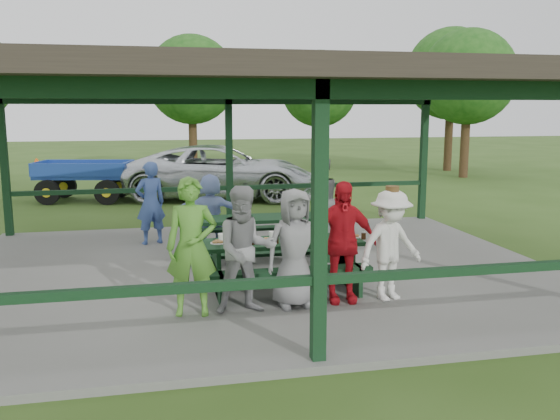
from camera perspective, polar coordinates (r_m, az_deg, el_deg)
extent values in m
plane|color=#304D18|center=(10.24, -2.12, -6.18)|extent=(90.00, 90.00, 0.00)
cube|color=slate|center=(10.22, -2.12, -5.91)|extent=(10.00, 8.00, 0.10)
cube|color=black|center=(6.25, 3.80, -1.42)|extent=(0.15, 0.15, 3.00)
cube|color=black|center=(13.91, -24.98, 3.85)|extent=(0.15, 0.15, 3.00)
cube|color=black|center=(13.66, -4.91, 4.64)|extent=(0.15, 0.15, 3.00)
cube|color=black|center=(15.02, 13.64, 4.86)|extent=(0.15, 0.15, 3.00)
cube|color=black|center=(6.21, -18.30, -7.68)|extent=(4.65, 0.10, 0.10)
cube|color=black|center=(7.40, 22.02, -5.13)|extent=(4.65, 0.10, 0.10)
cube|color=black|center=(13.64, -14.93, 1.80)|extent=(4.65, 0.10, 0.10)
cube|color=black|center=(14.22, 4.77, 2.41)|extent=(4.65, 0.10, 0.10)
cube|color=black|center=(6.14, 3.95, 11.51)|extent=(9.80, 0.15, 0.20)
cube|color=black|center=(13.61, -5.00, 10.52)|extent=(9.80, 0.15, 0.20)
cube|color=#2C261F|center=(9.85, -2.24, 12.13)|extent=(10.60, 8.60, 0.24)
cube|color=black|center=(8.92, 0.28, -3.13)|extent=(2.37, 0.75, 0.06)
cube|color=black|center=(8.47, 1.08, -5.89)|extent=(2.37, 0.28, 0.05)
cube|color=black|center=(9.52, -0.43, -4.13)|extent=(2.37, 0.28, 0.05)
cube|color=black|center=(8.86, -6.11, -5.59)|extent=(0.06, 0.70, 0.75)
cube|color=black|center=(9.27, 6.38, -4.90)|extent=(0.06, 0.70, 0.75)
cube|color=black|center=(8.90, -6.10, -6.52)|extent=(0.06, 1.39, 0.45)
cube|color=black|center=(9.30, 6.36, -5.80)|extent=(0.06, 1.39, 0.45)
cube|color=black|center=(10.84, -2.06, -0.83)|extent=(2.67, 0.75, 0.06)
cube|color=black|center=(10.37, -1.52, -2.98)|extent=(2.67, 0.28, 0.05)
cube|color=black|center=(11.44, -2.53, -1.78)|extent=(2.67, 0.28, 0.05)
cube|color=black|center=(10.78, -8.13, -2.86)|extent=(0.06, 0.70, 0.75)
cube|color=black|center=(11.16, 3.81, -2.34)|extent=(0.06, 0.70, 0.75)
cube|color=black|center=(10.81, -8.11, -3.63)|extent=(0.06, 1.39, 0.45)
cube|color=black|center=(11.20, 3.80, -3.09)|extent=(0.06, 1.39, 0.45)
cylinder|color=white|center=(8.76, -6.00, -3.18)|extent=(0.22, 0.22, 0.01)
torus|color=olive|center=(8.74, -6.25, -3.08)|extent=(0.10, 0.10, 0.03)
torus|color=olive|center=(8.74, -5.73, -3.06)|extent=(0.10, 0.10, 0.03)
torus|color=olive|center=(8.80, -6.03, -2.97)|extent=(0.10, 0.10, 0.03)
cylinder|color=white|center=(8.87, -1.24, -2.97)|extent=(0.22, 0.22, 0.01)
torus|color=olive|center=(8.84, -1.47, -2.87)|extent=(0.10, 0.10, 0.03)
torus|color=olive|center=(8.85, -0.96, -2.85)|extent=(0.10, 0.10, 0.03)
torus|color=olive|center=(8.91, -1.29, -2.77)|extent=(0.10, 0.10, 0.03)
cylinder|color=white|center=(9.00, 2.57, -2.79)|extent=(0.22, 0.22, 0.01)
torus|color=olive|center=(8.97, 2.36, -2.69)|extent=(0.10, 0.10, 0.03)
torus|color=olive|center=(8.99, 2.85, -2.67)|extent=(0.10, 0.10, 0.03)
torus|color=olive|center=(9.04, 2.50, -2.60)|extent=(0.10, 0.10, 0.03)
cylinder|color=white|center=(9.21, 7.10, -2.56)|extent=(0.22, 0.22, 0.01)
torus|color=olive|center=(9.18, 6.90, -2.47)|extent=(0.10, 0.10, 0.03)
torus|color=olive|center=(9.20, 7.38, -2.44)|extent=(0.10, 0.10, 0.03)
torus|color=olive|center=(9.25, 7.01, -2.37)|extent=(0.10, 0.10, 0.03)
cylinder|color=#381E0F|center=(8.64, -2.65, -3.02)|extent=(0.06, 0.06, 0.10)
cylinder|color=#381E0F|center=(8.71, -0.33, -2.91)|extent=(0.06, 0.06, 0.10)
cylinder|color=#381E0F|center=(8.78, 1.90, -2.81)|extent=(0.06, 0.06, 0.10)
cylinder|color=#381E0F|center=(9.07, 8.02, -2.50)|extent=(0.06, 0.06, 0.10)
cylinder|color=#381E0F|center=(9.07, 8.08, -2.50)|extent=(0.06, 0.06, 0.10)
cone|color=white|center=(8.96, -5.72, -2.61)|extent=(0.09, 0.09, 0.10)
cone|color=white|center=(8.97, -5.00, -2.58)|extent=(0.09, 0.09, 0.10)
cone|color=white|center=(9.07, -0.81, -2.40)|extent=(0.09, 0.09, 0.10)
cone|color=white|center=(9.31, 5.26, -2.12)|extent=(0.09, 0.09, 0.10)
imported|color=#53992F|center=(7.85, -8.49, -3.54)|extent=(0.73, 0.53, 1.84)
imported|color=gray|center=(7.88, -3.32, -3.86)|extent=(0.87, 0.69, 1.71)
imported|color=gray|center=(8.11, 1.41, -3.70)|extent=(0.85, 0.59, 1.64)
imported|color=red|center=(8.35, 5.92, -3.07)|extent=(1.04, 0.49, 1.72)
imported|color=white|center=(8.56, 10.59, -3.35)|extent=(1.14, 0.84, 1.59)
cylinder|color=brown|center=(8.43, 10.74, 1.51)|extent=(0.39, 0.39, 0.02)
cylinder|color=brown|center=(8.42, 10.76, 1.91)|extent=(0.23, 0.23, 0.11)
imported|color=#92AAE2|center=(11.53, -6.68, -0.15)|extent=(1.44, 0.73, 1.48)
imported|color=#3E5AA3|center=(12.17, -12.36, 0.68)|extent=(0.71, 0.58, 1.67)
imported|color=gray|center=(12.08, 3.89, 0.99)|extent=(0.95, 0.80, 1.75)
imported|color=silver|center=(18.77, -5.68, 3.68)|extent=(6.50, 4.01, 1.68)
cube|color=navy|center=(19.07, -18.32, 3.15)|extent=(2.94, 1.87, 0.12)
cube|color=navy|center=(18.40, -19.00, 3.65)|extent=(2.69, 0.59, 0.39)
cube|color=navy|center=(19.70, -17.77, 4.09)|extent=(2.69, 0.59, 0.39)
cube|color=navy|center=(19.50, -22.19, 3.78)|extent=(0.33, 1.35, 0.39)
cube|color=navy|center=(18.68, -14.36, 3.96)|extent=(0.33, 1.35, 0.39)
cylinder|color=black|center=(18.72, -21.49, 1.59)|extent=(0.76, 0.32, 0.74)
cylinder|color=yellow|center=(18.72, -21.49, 1.59)|extent=(0.31, 0.26, 0.27)
cylinder|color=black|center=(20.08, -20.03, 2.19)|extent=(0.76, 0.32, 0.74)
cylinder|color=yellow|center=(20.08, -20.03, 2.19)|extent=(0.31, 0.26, 0.27)
cylinder|color=black|center=(18.17, -16.31, 1.65)|extent=(0.76, 0.32, 0.74)
cylinder|color=yellow|center=(18.17, -16.31, 1.65)|extent=(0.31, 0.26, 0.27)
cylinder|color=black|center=(19.57, -15.17, 2.25)|extent=(0.76, 0.32, 0.74)
cylinder|color=yellow|center=(19.57, -15.17, 2.25)|extent=(0.31, 0.26, 0.27)
cube|color=navy|center=(18.61, -12.86, 2.94)|extent=(0.97, 0.27, 0.08)
cone|color=#F2590C|center=(19.51, -22.35, 4.06)|extent=(0.10, 0.39, 0.39)
cylinder|color=#372216|center=(26.03, -8.37, 6.72)|extent=(0.36, 0.36, 2.95)
sphere|color=#184A13|center=(26.03, -8.51, 12.31)|extent=(3.78, 3.78, 3.78)
cylinder|color=#372216|center=(27.69, 3.74, 6.73)|extent=(0.36, 0.36, 2.72)
sphere|color=#184A13|center=(27.67, 3.79, 11.57)|extent=(3.48, 3.48, 3.48)
cylinder|color=#372216|center=(25.52, 17.37, 6.36)|extent=(0.36, 0.36, 2.99)
sphere|color=#184A13|center=(25.51, 17.67, 12.13)|extent=(3.83, 3.83, 3.83)
cylinder|color=#372216|center=(28.14, 15.92, 6.91)|extent=(0.36, 0.36, 3.19)
sphere|color=#184A13|center=(28.16, 16.19, 12.49)|extent=(4.08, 4.08, 4.08)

